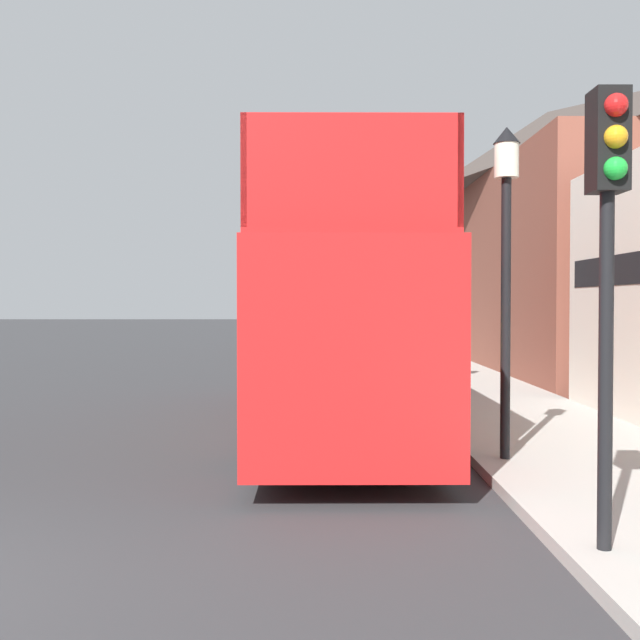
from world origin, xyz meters
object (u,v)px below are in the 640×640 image
(parked_car_ahead_of_bus, at_px, (351,355))
(traffic_signal, at_px, (607,214))
(lamp_post_second, at_px, (421,256))
(lamp_post_third, at_px, (395,276))
(tour_bus, at_px, (338,320))
(lamp_post_nearest, at_px, (505,229))

(parked_car_ahead_of_bus, xyz_separation_m, traffic_signal, (1.46, -15.48, 2.27))
(lamp_post_second, xyz_separation_m, lamp_post_third, (0.17, 7.87, -0.19))
(lamp_post_second, bearing_deg, traffic_signal, -90.13)
(parked_car_ahead_of_bus, bearing_deg, lamp_post_second, -72.65)
(traffic_signal, bearing_deg, tour_bus, 106.52)
(parked_car_ahead_of_bus, distance_m, traffic_signal, 15.72)
(lamp_post_second, bearing_deg, lamp_post_nearest, -89.68)
(lamp_post_nearest, xyz_separation_m, lamp_post_third, (0.13, 15.74, -0.07))
(tour_bus, xyz_separation_m, parked_car_ahead_of_bus, (0.60, 8.53, -1.24))
(lamp_post_nearest, bearing_deg, lamp_post_third, 89.54)
(traffic_signal, bearing_deg, lamp_post_second, 89.87)
(tour_bus, relative_size, lamp_post_third, 2.41)
(parked_car_ahead_of_bus, relative_size, lamp_post_nearest, 0.98)
(tour_bus, height_order, lamp_post_nearest, lamp_post_nearest)
(lamp_post_second, bearing_deg, tour_bus, -114.45)
(traffic_signal, height_order, lamp_post_third, lamp_post_third)
(traffic_signal, height_order, lamp_post_second, lamp_post_second)
(parked_car_ahead_of_bus, relative_size, lamp_post_third, 1.01)
(tour_bus, height_order, lamp_post_third, lamp_post_third)
(tour_bus, relative_size, lamp_post_second, 2.25)
(lamp_post_nearest, height_order, lamp_post_second, lamp_post_second)
(lamp_post_second, distance_m, lamp_post_third, 7.87)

